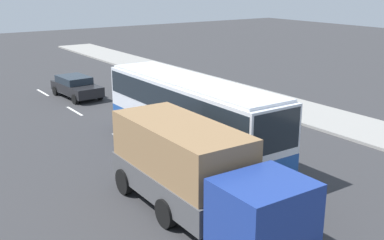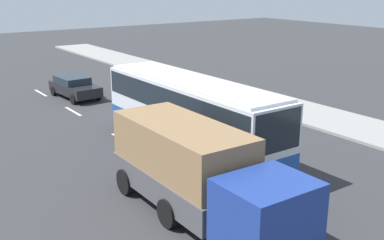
# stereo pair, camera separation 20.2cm
# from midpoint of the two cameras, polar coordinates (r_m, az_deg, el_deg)

# --- Properties ---
(ground_plane) EXTENTS (120.00, 120.00, 0.00)m
(ground_plane) POSITION_cam_midpoint_polar(r_m,az_deg,el_deg) (20.93, 3.94, -4.86)
(ground_plane) COLOR #333335
(sidewalk_curb) EXTENTS (80.00, 4.00, 0.15)m
(sidewalk_curb) POSITION_cam_midpoint_polar(r_m,az_deg,el_deg) (27.04, 18.70, -0.59)
(sidewalk_curb) COLOR gray
(sidewalk_curb) RESTS_ON ground_plane
(lane_centreline) EXTENTS (40.77, 0.16, 0.01)m
(lane_centreline) POSITION_cam_midpoint_polar(r_m,az_deg,el_deg) (19.23, -0.36, -6.80)
(lane_centreline) COLOR white
(lane_centreline) RESTS_ON ground_plane
(coach_bus) EXTENTS (10.89, 2.66, 3.43)m
(coach_bus) POSITION_cam_midpoint_polar(r_m,az_deg,el_deg) (21.12, 0.05, 1.45)
(coach_bus) COLOR #1E4C9E
(coach_bus) RESTS_ON ground_plane
(cargo_truck) EXTENTS (8.20, 2.75, 3.01)m
(cargo_truck) POSITION_cam_midpoint_polar(r_m,az_deg,el_deg) (15.46, 0.93, -6.26)
(cargo_truck) COLOR navy
(cargo_truck) RESTS_ON ground_plane
(car_black_sedan) EXTENTS (4.50, 2.21, 1.41)m
(car_black_sedan) POSITION_cam_midpoint_polar(r_m,az_deg,el_deg) (32.83, -13.64, 3.98)
(car_black_sedan) COLOR black
(car_black_sedan) RESTS_ON ground_plane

